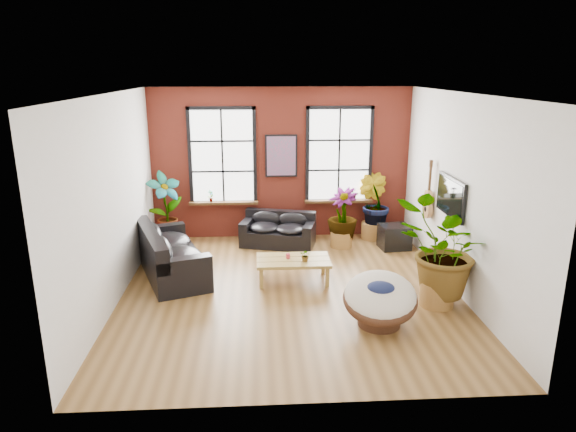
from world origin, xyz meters
name	(u,v)px	position (x,y,z in m)	size (l,w,h in m)	color
room	(290,196)	(0.00, 0.15, 1.75)	(6.04, 6.54, 3.54)	brown
sofa_back	(278,230)	(-0.10, 2.58, 0.34)	(1.78, 1.19, 0.75)	black
sofa_left	(169,254)	(-2.30, 0.93, 0.42)	(1.75, 2.56, 0.93)	black
coffee_table	(293,262)	(0.09, 0.47, 0.39)	(1.38, 0.79, 0.53)	olive
papasan_chair	(380,299)	(1.32, -1.34, 0.45)	(1.36, 1.38, 0.87)	#482A1A
poster	(281,156)	(0.00, 3.18, 1.95)	(0.74, 0.06, 0.98)	black
tv_wall_unit	(444,199)	(2.93, 0.60, 1.54)	(0.13, 1.86, 1.20)	black
media_box	(394,237)	(2.48, 2.17, 0.27)	(0.70, 0.60, 0.54)	black
pot_back_left	(166,237)	(-2.67, 2.76, 0.18)	(0.63, 0.63, 0.36)	#A17134
pot_back_right	(373,230)	(2.15, 2.89, 0.20)	(0.62, 0.62, 0.39)	#A17134
pot_right_wall	(437,293)	(2.46, -0.71, 0.21)	(0.67, 0.67, 0.42)	#A17134
pot_mid	(341,239)	(1.31, 2.36, 0.18)	(0.65, 0.65, 0.36)	#A17134
floor_plant_back_left	(166,206)	(-2.63, 2.74, 0.92)	(0.81, 0.55, 1.54)	#1A4512
floor_plant_back_right	(373,203)	(2.15, 2.93, 0.85)	(0.77, 0.62, 1.40)	#1A4512
floor_plant_right_wall	(443,251)	(2.50, -0.71, 0.99)	(1.49, 1.29, 1.65)	#1A4512
floor_plant_mid	(343,215)	(1.34, 2.40, 0.74)	(0.67, 0.67, 1.20)	#1A4512
table_plant	(306,255)	(0.31, 0.34, 0.56)	(0.21, 0.18, 0.24)	#1A4512
sill_plant_left	(211,196)	(-1.65, 3.13, 1.04)	(0.14, 0.10, 0.27)	#1A4512
sill_plant_right	(353,194)	(1.70, 3.13, 1.04)	(0.15, 0.15, 0.27)	#1A4512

